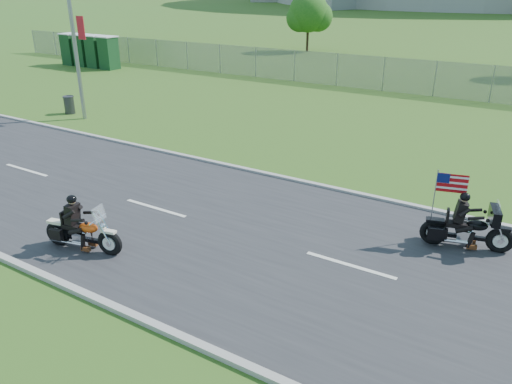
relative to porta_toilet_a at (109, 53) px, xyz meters
The scene contains 13 objects.
ground 27.83m from the porta_toilet_a, 37.69° to the right, with size 420.00×420.00×0.00m, color #3E591B.
road 27.83m from the porta_toilet_a, 37.69° to the right, with size 120.00×8.00×0.04m, color #28282B.
curb_north 25.55m from the porta_toilet_a, 30.48° to the right, with size 120.00×0.18×0.12m, color #9E9B93.
curb_south 30.47m from the porta_toilet_a, 43.74° to the right, with size 120.00×0.18×0.12m, color #9E9B93.
fence 17.26m from the porta_toilet_a, 10.01° to the left, with size 60.00×0.03×2.00m, color gray.
porta_toilet_a is the anchor object (origin of this frame).
porta_toilet_b 1.40m from the porta_toilet_a, behind, with size 1.10×1.10×2.30m, color #133C1A.
porta_toilet_c 2.80m from the porta_toilet_a, behind, with size 1.10×1.10×2.30m, color #133C1A.
porta_toilet_d 4.20m from the porta_toilet_a, behind, with size 1.10×1.10×2.30m, color #133C1A.
tree_fence_mid 18.97m from the porta_toilet_a, 64.72° to the left, with size 3.96×3.69×5.30m.
motorcycle_lead 28.18m from the porta_toilet_a, 44.42° to the right, with size 2.15×0.83×1.46m.
motorcycle_follow 31.69m from the porta_toilet_a, 27.64° to the right, with size 2.16×0.98×1.84m.
trash_can 13.73m from the porta_toilet_a, 51.26° to the right, with size 0.49×0.49×0.85m, color #3A3A3F.
Camera 1 is at (7.40, -9.63, 6.12)m, focal length 35.00 mm.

